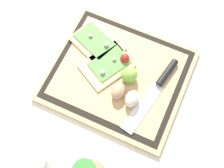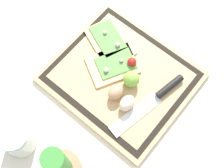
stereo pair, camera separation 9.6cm
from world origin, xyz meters
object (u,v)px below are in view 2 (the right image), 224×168
Objects in this scene: pizza_slice_far at (113,65)px; knife at (159,95)px; egg_pink at (127,103)px; egg_brown at (116,92)px; cherry_tomato_red at (133,63)px; herb_pot at (62,167)px; lime at (131,80)px; sauce_jar at (18,140)px; pizza_slice_near at (109,41)px.

knife is at bearing -176.67° from pizza_slice_far.
egg_brown is at bearing -7.03° from egg_pink.
egg_pink is 1.88× the size of cherry_tomato_red.
herb_pot is at bearing 78.38° from knife.
lime is 0.47× the size of sauce_jar.
lime is at bearing -85.88° from herb_pot.
egg_pink reaches higher than knife.
lime reaches higher than egg_brown.
pizza_slice_far is 0.10m from egg_brown.
knife is at bearing -123.30° from egg_pink.
egg_brown is 0.27m from herb_pot.
egg_pink reaches higher than cherry_tomato_red.
lime reaches higher than knife.
cherry_tomato_red reaches higher than pizza_slice_far.
egg_brown is (-0.07, 0.07, 0.02)m from pizza_slice_far.
cherry_tomato_red reaches higher than pizza_slice_near.
pizza_slice_far is at bearing -9.03° from lime.
lime is (0.10, 0.02, 0.02)m from knife.
lime is (-0.01, -0.06, 0.01)m from egg_brown.
pizza_slice_near is 3.78× the size of lime.
pizza_slice_far is 0.37m from sauce_jar.
pizza_slice_far is at bearing 137.37° from pizza_slice_near.
knife is 0.13m from egg_brown.
knife is 0.44m from sauce_jar.
lime is at bearing 170.97° from pizza_slice_far.
sauce_jar is (0.13, 0.35, 0.00)m from lime.
cherry_tomato_red is (-0.11, 0.02, 0.01)m from pizza_slice_near.
pizza_slice_near is at bearing -67.01° from herb_pot.
egg_pink is 0.27m from herb_pot.
egg_pink is at bearing 56.70° from knife.
lime is 0.22× the size of herb_pot.
lime is at bearing 153.35° from pizza_slice_near.
herb_pot is (-0.03, 0.27, 0.04)m from egg_brown.
herb_pot is (0.07, 0.35, 0.05)m from knife.
herb_pot reaches higher than cherry_tomato_red.
egg_pink is (-0.18, 0.14, 0.02)m from pizza_slice_near.
pizza_slice_near is 1.02× the size of pizza_slice_far.
cherry_tomato_red is at bearing -138.13° from pizza_slice_far.
sauce_jar reaches higher than pizza_slice_far.
egg_pink is at bearing 172.97° from egg_brown.
pizza_slice_near and pizza_slice_far have the same top height.
herb_pot is at bearing -171.29° from sauce_jar.
knife is at bearing -121.27° from sauce_jar.
sauce_jar is at bearing 58.73° from knife.
cherry_tomato_red is at bearing -78.58° from egg_brown.
herb_pot is at bearing 107.02° from pizza_slice_far.
pizza_slice_far is 3.68× the size of lime.
knife is 0.13m from cherry_tomato_red.
pizza_slice_far is at bearing -72.98° from herb_pot.
lime is at bearing 13.56° from knife.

